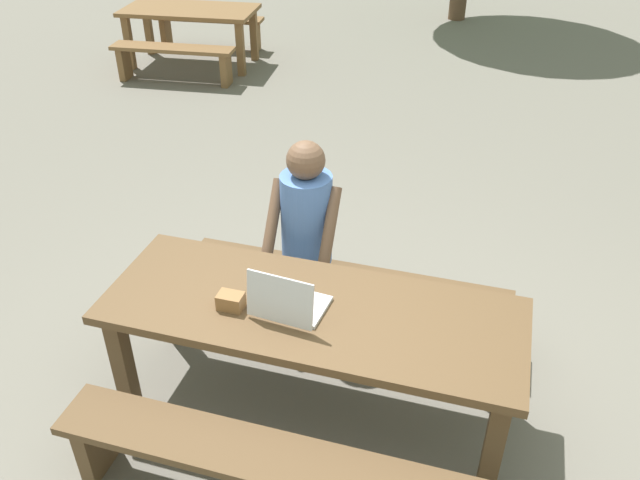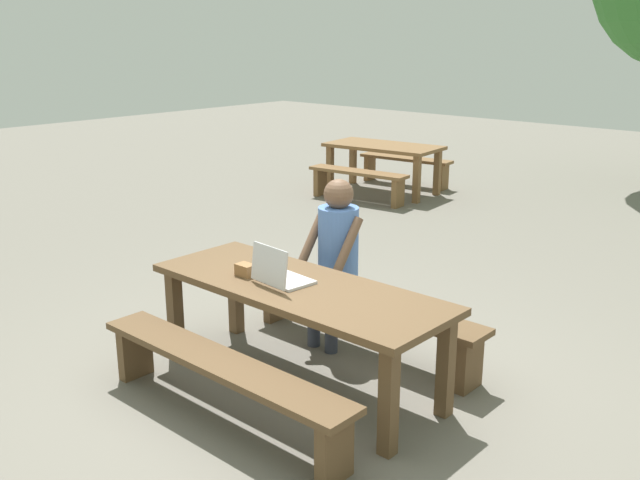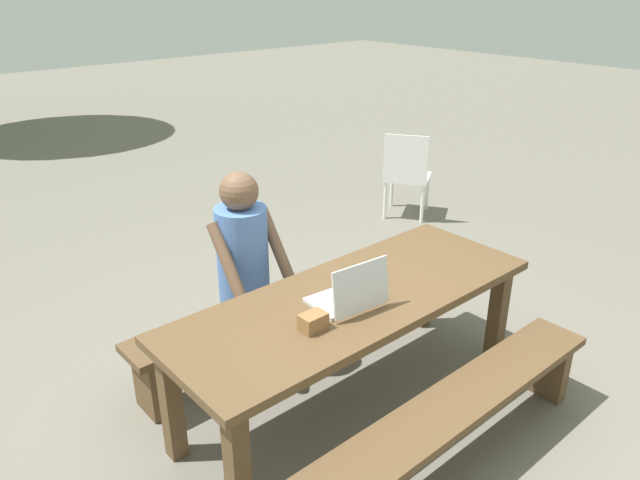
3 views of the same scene
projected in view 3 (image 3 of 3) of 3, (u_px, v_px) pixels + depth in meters
The scene contains 8 objects.
ground_plane at pixel (351, 402), 3.57m from camera, with size 30.00×30.00×0.00m, color slate.
picnic_table_front at pixel (354, 310), 3.31m from camera, with size 2.17×0.80×0.73m.
bench_near at pixel (452, 418), 2.95m from camera, with size 2.06×0.30×0.43m.
bench_far at pixel (278, 308), 3.92m from camera, with size 2.06×0.30×0.43m.
laptop at pixel (350, 295), 3.13m from camera, with size 0.38×0.33×0.28m.
small_pouch at pixel (313, 322), 2.94m from camera, with size 0.13×0.09×0.08m.
person_seated at pixel (246, 261), 3.57m from camera, with size 0.42×0.41×1.31m.
plastic_chair at pixel (407, 174), 6.10m from camera, with size 0.61×0.61×0.89m.
Camera 3 is at (-2.03, -2.04, 2.33)m, focal length 33.80 mm.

